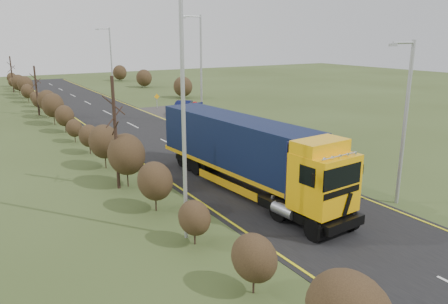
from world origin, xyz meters
name	(u,v)px	position (x,y,z in m)	size (l,w,h in m)	color
ground	(259,188)	(0.00, 0.00, 0.00)	(160.00, 160.00, 0.00)	#36451D
road	(180,149)	(0.00, 10.00, 0.01)	(8.00, 120.00, 0.02)	black
layby	(195,118)	(6.50, 20.00, 0.01)	(6.00, 18.00, 0.02)	#2F2C2A
lane_markings	(181,149)	(0.00, 9.69, 0.03)	(7.52, 116.00, 0.01)	yellow
hedgerow	(105,143)	(-6.00, 7.89, 1.62)	(2.24, 102.04, 6.05)	#302215
lorry	(247,151)	(-0.80, 0.08, 2.21)	(3.26, 14.14, 3.90)	black
car_red_hatchback	(215,121)	(5.65, 14.66, 0.73)	(1.73, 4.31, 1.47)	#961707
car_blue_sedan	(185,107)	(6.84, 22.94, 0.73)	(1.54, 4.42, 1.46)	#0A0F37
streetlight_near	(404,118)	(4.51, -5.24, 4.30)	(1.68, 0.18, 7.86)	#A5A8AA
streetlight_mid	(200,65)	(5.67, 17.30, 5.41)	(2.07, 0.20, 9.79)	#A5A8AA
streetlight_far	(110,59)	(4.49, 40.33, 4.96)	(1.92, 0.18, 9.01)	#A5A8AA
left_pole	(183,99)	(-6.03, -3.27, 5.73)	(0.16, 0.16, 11.47)	#A5A8AA
speed_sign	(195,110)	(4.20, 15.54, 1.72)	(0.68, 0.10, 2.45)	#A5A8AA
warning_board	(157,100)	(5.80, 28.02, 0.97)	(0.62, 0.11, 1.63)	#A5A8AA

